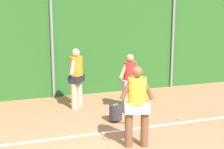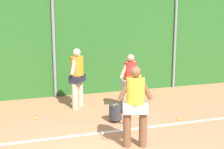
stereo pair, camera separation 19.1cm
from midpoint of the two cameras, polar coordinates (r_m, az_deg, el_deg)
The scene contains 11 objects.
ground_plane at distance 8.53m, azimuth -5.22°, elevation -10.47°, with size 24.43×24.43×0.00m, color #B2704C.
hedge_fence_backdrop at distance 11.82m, azimuth -9.46°, elevation 4.82°, with size 15.88×0.25×3.58m, color #286023.
fence_post_center at distance 11.64m, azimuth -9.35°, elevation 5.04°, with size 0.10×0.10×3.71m, color gray.
fence_post_right at distance 13.09m, azimuth 11.01°, elevation 5.77°, with size 0.10×0.10×3.71m, color gray.
court_baseline_paint at distance 8.60m, azimuth -5.34°, elevation -10.24°, with size 11.60×0.10×0.01m, color white.
player_foreground_near at distance 7.63m, azimuth 4.66°, elevation -4.78°, with size 0.84×0.46×1.89m.
player_midcourt at distance 10.20m, azimuth 3.69°, elevation -0.83°, with size 0.80×0.38×1.75m.
player_backcourt_far at distance 10.52m, azimuth -5.39°, elevation -0.03°, with size 0.59×0.64×1.88m.
ball_hopper at distance 9.40m, azimuth 1.17°, elevation -6.32°, with size 0.36×0.36×0.51m.
tennis_ball_3 at distance 9.86m, azimuth -12.21°, elevation -7.29°, with size 0.07×0.07×0.07m, color #CCDB33.
tennis_ball_4 at distance 9.80m, azimuth 11.81°, elevation -7.39°, with size 0.07×0.07×0.07m, color #CCDB33.
Camera 2 is at (-1.53, -6.10, 3.30)m, focal length 54.11 mm.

